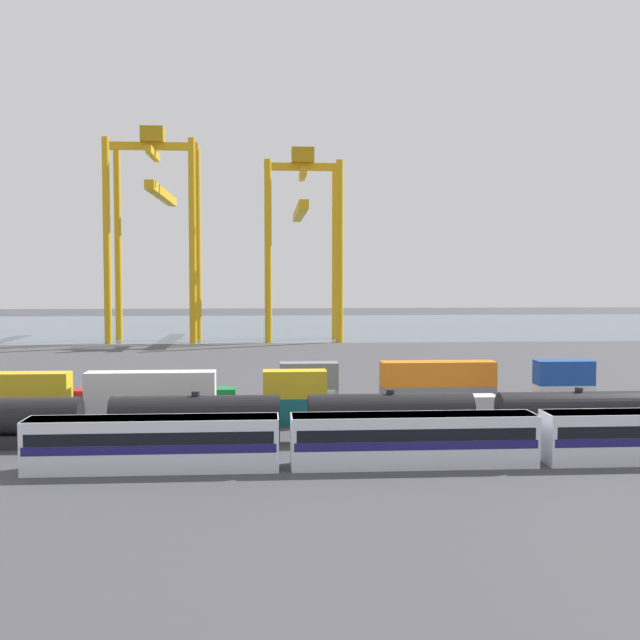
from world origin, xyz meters
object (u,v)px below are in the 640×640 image
(passenger_train, at_px, (413,438))
(gantry_crane_central, at_px, (302,225))
(freight_tank_row, at_px, (294,418))
(shipping_container_11, at_px, (438,398))
(gantry_crane_west, at_px, (156,212))

(passenger_train, xyz_separation_m, gantry_crane_central, (-3.13, 114.32, 23.22))
(freight_tank_row, xyz_separation_m, shipping_container_11, (15.70, 14.71, -0.85))
(passenger_train, relative_size, freight_tank_row, 0.89)
(passenger_train, height_order, freight_tank_row, freight_tank_row)
(freight_tank_row, relative_size, shipping_container_11, 5.28)
(freight_tank_row, distance_m, shipping_container_11, 21.53)
(freight_tank_row, relative_size, gantry_crane_west, 1.40)
(gantry_crane_west, bearing_deg, passenger_train, -72.90)
(freight_tank_row, distance_m, gantry_crane_west, 111.88)
(shipping_container_11, bearing_deg, passenger_train, -106.91)
(freight_tank_row, xyz_separation_m, gantry_crane_west, (-26.42, 105.60, 25.84))
(gantry_crane_central, bearing_deg, passenger_train, -88.43)
(passenger_train, distance_m, shipping_container_11, 24.22)
(passenger_train, xyz_separation_m, shipping_container_11, (7.04, 23.16, -0.84))
(shipping_container_11, xyz_separation_m, gantry_crane_west, (-42.12, 90.90, 26.69))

